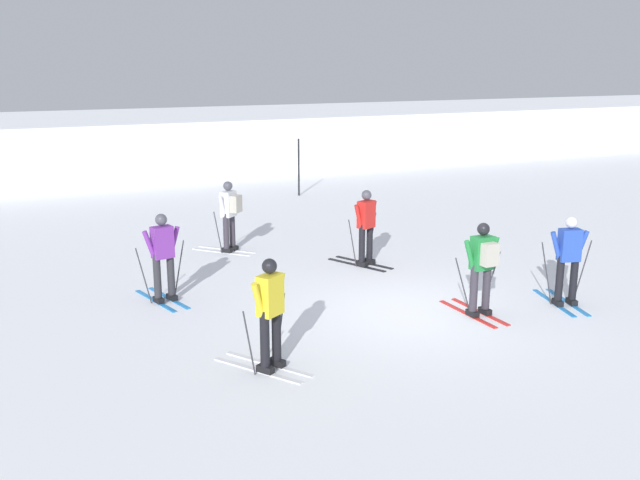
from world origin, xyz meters
TOP-DOWN VIEW (x-y plane):
  - ground_plane at (0.00, 0.00)m, footprint 120.00×120.00m
  - far_snow_ridge at (0.00, 20.90)m, footprint 80.00×9.51m
  - skier_white at (-1.62, 5.56)m, footprint 1.31×1.46m
  - skier_purple at (-3.95, 2.58)m, footprint 0.98×1.64m
  - skier_red at (0.71, 3.12)m, footprint 0.97×1.62m
  - skier_blue at (2.73, -0.89)m, footprint 0.97×1.64m
  - skier_yellow at (-3.32, -1.18)m, footprint 1.14×1.56m
  - skier_green at (0.92, -0.67)m, footprint 1.00×1.60m
  - trail_marker_pole at (2.95, 11.70)m, footprint 0.06×0.06m

SIDE VIEW (x-z plane):
  - ground_plane at x=0.00m, z-range 0.00..0.00m
  - skier_yellow at x=-3.32m, z-range 0.06..1.77m
  - skier_red at x=0.71m, z-range 0.06..1.77m
  - skier_purple at x=-3.95m, z-range 0.06..1.77m
  - skier_blue at x=2.73m, z-range 0.06..1.77m
  - skier_green at x=0.92m, z-range 0.10..1.81m
  - skier_white at x=-1.62m, z-range 0.10..1.81m
  - trail_marker_pole at x=2.95m, z-range 0.00..1.93m
  - far_snow_ridge at x=0.00m, z-range 0.00..2.23m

